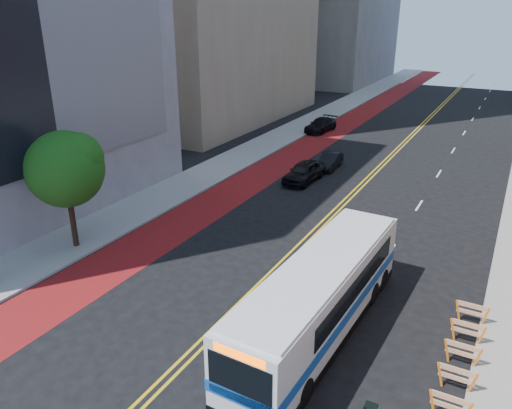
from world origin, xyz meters
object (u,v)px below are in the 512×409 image
at_px(street_tree, 66,166).
at_px(car_a, 304,172).
at_px(car_b, 330,161).
at_px(car_c, 321,125).
at_px(transit_bus, 321,296).

height_order(street_tree, car_a, street_tree).
bearing_deg(car_b, car_a, -100.55).
bearing_deg(car_b, car_c, 111.81).
bearing_deg(street_tree, car_b, 70.45).
distance_m(car_b, car_c, 13.31).
distance_m(street_tree, car_b, 22.79).
xyz_separation_m(transit_bus, car_a, (-8.28, 17.70, -0.98)).
xyz_separation_m(street_tree, car_c, (1.94, 33.20, -4.19)).
bearing_deg(car_a, car_b, 85.83).
distance_m(transit_bus, car_a, 19.57).
bearing_deg(car_c, car_b, -59.59).
relative_size(street_tree, transit_bus, 0.54).
bearing_deg(car_b, transit_bus, -73.48).
height_order(street_tree, car_c, street_tree).
xyz_separation_m(car_b, car_c, (-5.55, 12.10, 0.08)).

